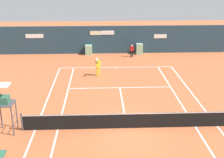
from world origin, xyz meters
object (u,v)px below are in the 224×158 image
ball_kid_centre_post (132,50)px  tennis_ball_by_sideline (78,70)px  umpire_chair (4,101)px  player_on_baseline (98,65)px  tennis_ball_mid_court (63,83)px

ball_kid_centre_post → tennis_ball_by_sideline: bearing=42.7°
tennis_ball_by_sideline → umpire_chair: bearing=-106.5°
umpire_chair → ball_kid_centre_post: bearing=150.6°
player_on_baseline → tennis_ball_mid_court: (-2.83, -1.67, -0.91)m
ball_kid_centre_post → tennis_ball_by_sideline: size_ratio=19.80×
ball_kid_centre_post → umpire_chair: bearing=64.1°
umpire_chair → player_on_baseline: umpire_chair is taller
tennis_ball_mid_court → tennis_ball_by_sideline: (0.97, 3.17, 0.00)m
umpire_chair → player_on_baseline: (5.10, 9.42, -0.92)m
player_on_baseline → ball_kid_centre_post: size_ratio=1.35×
umpire_chair → ball_kid_centre_post: size_ratio=2.11×
player_on_baseline → tennis_ball_by_sideline: (-1.87, 1.50, -0.91)m
tennis_ball_mid_court → tennis_ball_by_sideline: 3.31m
ball_kid_centre_post → tennis_ball_by_sideline: 7.02m
umpire_chair → tennis_ball_by_sideline: bearing=163.5°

